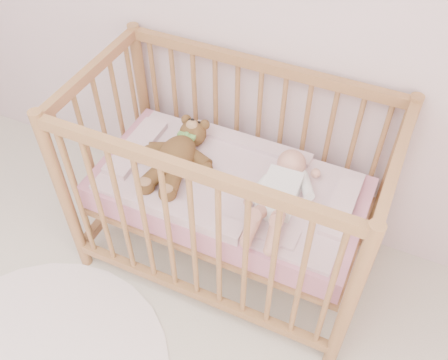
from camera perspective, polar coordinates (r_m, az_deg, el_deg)
The scene contains 5 objects.
crib at distance 2.28m, azimuth 0.52°, elevation -1.23°, with size 1.36×0.76×1.00m, color #9F6443, non-canonical shape.
mattress at distance 2.29m, azimuth 0.52°, elevation -1.49°, with size 1.22×0.62×0.13m, color pink.
blanket at distance 2.23m, azimuth 0.53°, elevation -0.20°, with size 1.10×0.58×0.06m, color pink, non-canonical shape.
baby at distance 2.11m, azimuth 6.40°, elevation -1.19°, with size 0.28×0.58×0.14m, color white, non-canonical shape.
teddy_bear at distance 2.24m, azimuth -5.45°, elevation 2.86°, with size 0.36×0.51×0.14m, color brown, non-canonical shape.
Camera 1 is at (0.88, 0.21, 2.19)m, focal length 40.00 mm.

